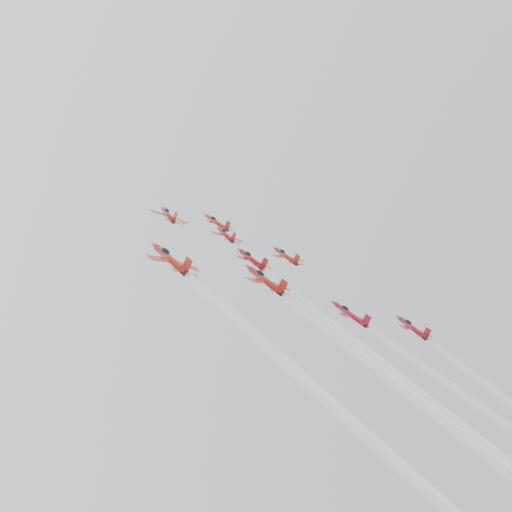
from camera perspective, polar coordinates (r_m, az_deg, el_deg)
jet_lead at (r=162.02m, az=-3.52°, el=3.02°), size 8.72×10.48×8.68m
jet_row2_left at (r=144.80m, az=-7.84°, el=3.68°), size 9.29×11.16×9.25m
jet_row2_center at (r=150.78m, az=-2.75°, el=1.94°), size 8.61×10.34×8.57m
jet_row2_right at (r=158.62m, az=2.65°, el=0.04°), size 9.07×10.89×9.02m
jet_center at (r=104.66m, az=11.56°, el=-9.62°), size 9.13×77.33×64.63m
jet_rear_farleft at (r=71.19m, az=8.20°, el=-15.64°), size 10.16×86.01×71.89m
jet_rear_left at (r=90.04m, az=17.64°, el=-15.27°), size 10.36×87.74×73.33m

